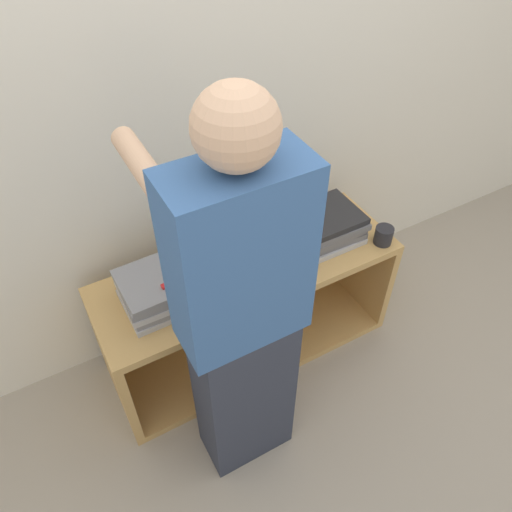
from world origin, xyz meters
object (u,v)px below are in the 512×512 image
laptop_open (242,250)px  laptop_stack_left (166,287)px  laptop_stack_right (321,227)px  person (241,321)px  mug (384,235)px

laptop_open → laptop_stack_left: 0.37m
laptop_open → laptop_stack_right: bearing=-8.1°
person → laptop_stack_right: bearing=33.8°
laptop_stack_left → person: person is taller
laptop_open → person: (-0.24, -0.46, 0.18)m
person → laptop_open: bearing=61.9°
mug → laptop_stack_right: bearing=146.2°
mug → person: bearing=-163.2°
laptop_open → person: bearing=-118.1°
laptop_stack_left → person: 0.45m
laptop_stack_right → person: 0.75m
person → mug: person is taller
laptop_stack_left → laptop_stack_right: (0.73, 0.00, 0.00)m
laptop_stack_right → person: bearing=-146.2°
laptop_stack_right → mug: 0.28m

